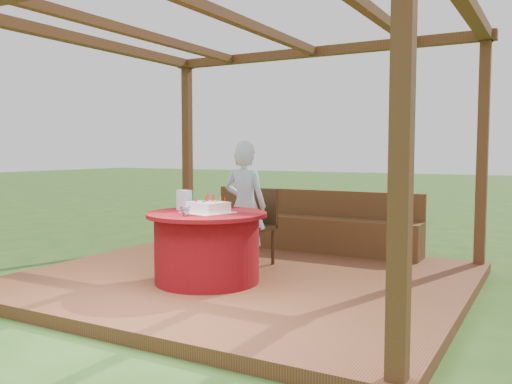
% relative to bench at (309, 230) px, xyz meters
% --- Properties ---
extents(ground, '(60.00, 60.00, 0.00)m').
position_rel_bench_xyz_m(ground, '(0.00, -1.72, -0.38)').
color(ground, '#2B511B').
rests_on(ground, ground).
extents(deck, '(4.50, 4.00, 0.12)m').
position_rel_bench_xyz_m(deck, '(0.00, -1.72, -0.32)').
color(deck, brown).
rests_on(deck, ground).
extents(pergola, '(4.50, 4.00, 2.72)m').
position_rel_bench_xyz_m(pergola, '(0.00, -1.72, 2.02)').
color(pergola, brown).
rests_on(pergola, deck).
extents(bench, '(3.00, 0.42, 0.80)m').
position_rel_bench_xyz_m(bench, '(0.00, 0.00, 0.00)').
color(bench, brown).
rests_on(bench, deck).
extents(table, '(1.22, 1.22, 0.71)m').
position_rel_bench_xyz_m(table, '(-0.18, -2.16, 0.10)').
color(table, maroon).
rests_on(table, deck).
extents(chair, '(0.53, 0.53, 0.89)m').
position_rel_bench_xyz_m(chair, '(-0.18, -1.14, 0.23)').
color(chair, '#3A2512').
rests_on(chair, deck).
extents(elderly_woman, '(0.53, 0.37, 1.45)m').
position_rel_bench_xyz_m(elderly_woman, '(-0.22, -1.33, 0.46)').
color(elderly_woman, '#ABDDFE').
rests_on(elderly_woman, deck).
extents(birthday_cake, '(0.52, 0.52, 0.19)m').
position_rel_bench_xyz_m(birthday_cake, '(-0.16, -2.18, 0.50)').
color(birthday_cake, white).
rests_on(birthday_cake, table).
extents(gift_bag, '(0.17, 0.13, 0.21)m').
position_rel_bench_xyz_m(gift_bag, '(-0.50, -2.11, 0.55)').
color(gift_bag, pink).
rests_on(gift_bag, table).
extents(drinking_glass, '(0.11, 0.11, 0.09)m').
position_rel_bench_xyz_m(drinking_glass, '(-0.19, -2.52, 0.49)').
color(drinking_glass, white).
rests_on(drinking_glass, table).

